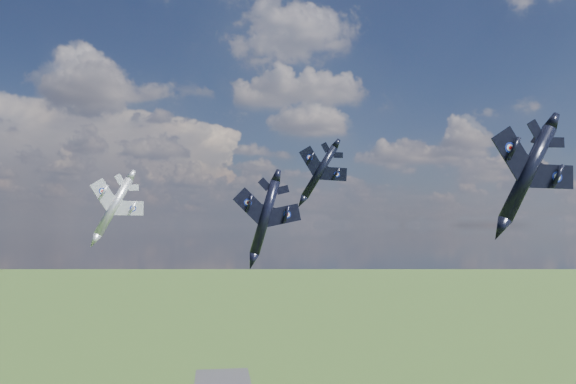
{
  "coord_description": "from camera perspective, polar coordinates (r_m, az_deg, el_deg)",
  "views": [
    {
      "loc": [
        -4.44,
        -62.84,
        78.22
      ],
      "look_at": [
        5.04,
        9.99,
        82.59
      ],
      "focal_mm": 35.0,
      "sensor_mm": 36.0,
      "label": 1
    }
  ],
  "objects": [
    {
      "name": "jet_lead_navy",
      "position": [
        66.89,
        -2.35,
        -2.57
      ],
      "size": [
        10.16,
        13.06,
        4.95
      ],
      "primitive_type": null,
      "rotation": [
        0.0,
        0.28,
        0.08
      ],
      "color": "black"
    },
    {
      "name": "jet_right_navy",
      "position": [
        58.23,
        23.16,
        1.75
      ],
      "size": [
        10.75,
        14.38,
        7.39
      ],
      "primitive_type": null,
      "rotation": [
        0.0,
        0.51,
        0.04
      ],
      "color": "black"
    },
    {
      "name": "jet_high_navy",
      "position": [
        92.71,
        3.23,
        2.06
      ],
      "size": [
        10.32,
        13.78,
        7.25
      ],
      "primitive_type": null,
      "rotation": [
        0.0,
        0.54,
        -0.06
      ],
      "color": "black"
    },
    {
      "name": "jet_left_silver",
      "position": [
        85.4,
        -17.29,
        -1.41
      ],
      "size": [
        13.82,
        15.5,
        6.67
      ],
      "primitive_type": null,
      "rotation": [
        0.0,
        0.49,
        0.43
      ],
      "color": "#A0A3AA"
    }
  ]
}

